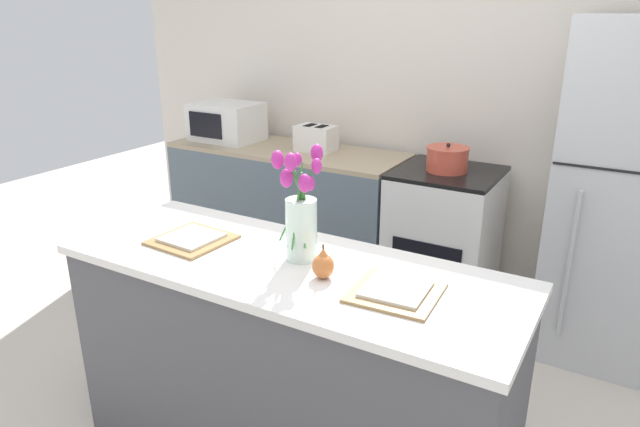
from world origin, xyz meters
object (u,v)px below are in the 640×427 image
at_px(refrigerator, 626,198).
at_px(plate_setting_left, 192,239).
at_px(pear_figurine, 323,265).
at_px(plate_setting_right, 396,291).
at_px(stove_range, 443,242).
at_px(microwave, 226,122).
at_px(flower_vase, 301,216).
at_px(toaster, 316,138).
at_px(cooking_pot, 447,159).

xyz_separation_m(refrigerator, plate_setting_left, (-1.50, -1.62, 0.03)).
xyz_separation_m(pear_figurine, plate_setting_right, (0.27, 0.02, -0.04)).
relative_size(stove_range, microwave, 1.91).
xyz_separation_m(flower_vase, plate_setting_right, (0.43, -0.08, -0.17)).
distance_m(plate_setting_left, plate_setting_right, 0.91).
height_order(stove_range, plate_setting_left, plate_setting_left).
xyz_separation_m(pear_figurine, plate_setting_left, (-0.64, 0.02, -0.04)).
xyz_separation_m(pear_figurine, toaster, (-1.03, 1.68, 0.02)).
distance_m(refrigerator, microwave, 2.64).
relative_size(flower_vase, cooking_pot, 1.75).
height_order(refrigerator, plate_setting_left, refrigerator).
distance_m(pear_figurine, plate_setting_left, 0.64).
bearing_deg(pear_figurine, plate_setting_left, 178.18).
xyz_separation_m(flower_vase, plate_setting_left, (-0.48, -0.08, -0.17)).
distance_m(plate_setting_right, microwave, 2.60).
bearing_deg(refrigerator, plate_setting_right, -110.21).
bearing_deg(pear_figurine, refrigerator, 62.15).
height_order(pear_figurine, plate_setting_left, pear_figurine).
relative_size(pear_figurine, microwave, 0.27).
bearing_deg(plate_setting_right, stove_range, 102.32).
xyz_separation_m(plate_setting_right, toaster, (-1.30, 1.66, 0.07)).
height_order(flower_vase, microwave, flower_vase).
height_order(flower_vase, plate_setting_left, flower_vase).
xyz_separation_m(plate_setting_left, cooking_pot, (0.54, 1.61, 0.05)).
bearing_deg(plate_setting_left, flower_vase, 9.27).
relative_size(stove_range, pear_figurine, 7.06).
bearing_deg(pear_figurine, toaster, 121.47).
distance_m(plate_setting_left, toaster, 1.70).
height_order(plate_setting_left, plate_setting_right, same).
bearing_deg(stove_range, cooking_pot, -137.30).
bearing_deg(stove_range, toaster, 177.67).
xyz_separation_m(toaster, cooking_pot, (0.93, -0.05, -0.01)).
bearing_deg(plate_setting_right, toaster, 128.06).
bearing_deg(toaster, refrigerator, -1.14).
bearing_deg(flower_vase, refrigerator, 56.45).
height_order(stove_range, pear_figurine, pear_figurine).
xyz_separation_m(stove_range, refrigerator, (0.95, 0.00, 0.45)).
bearing_deg(flower_vase, cooking_pot, 87.66).
bearing_deg(plate_setting_right, flower_vase, 169.54).
height_order(plate_setting_right, cooking_pot, cooking_pot).
bearing_deg(plate_setting_right, plate_setting_left, 180.00).
height_order(stove_range, cooking_pot, cooking_pot).
relative_size(plate_setting_left, cooking_pot, 1.21).
xyz_separation_m(cooking_pot, microwave, (-1.67, 0.01, 0.06)).
bearing_deg(flower_vase, stove_range, 87.32).
distance_m(flower_vase, microwave, 2.23).
relative_size(refrigerator, microwave, 3.77).
height_order(flower_vase, pear_figurine, flower_vase).
height_order(pear_figurine, plate_setting_right, pear_figurine).
distance_m(toaster, microwave, 0.74).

